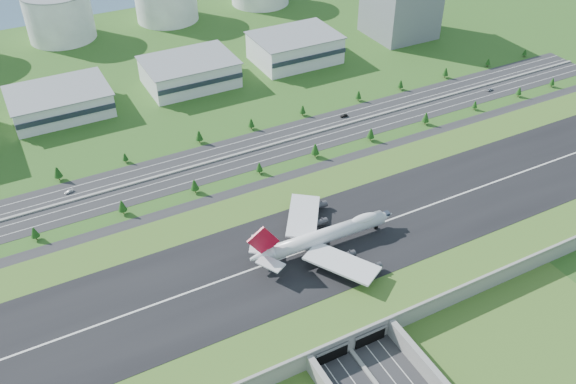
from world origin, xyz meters
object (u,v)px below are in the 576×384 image
office_tower (401,0)px  car_6 (490,89)px  boeing_747 (325,236)px  car_7 (69,191)px  car_5 (344,116)px

office_tower → car_6: office_tower is taller
car_6 → boeing_747: bearing=107.3°
boeing_747 → car_6: (180.55, 89.60, -13.43)m
boeing_747 → car_7: size_ratio=15.08×
office_tower → car_6: 110.19m
office_tower → car_7: bearing=-161.4°
car_5 → car_6: car_5 is taller
boeing_747 → car_7: boeing_747 is taller
office_tower → car_5: bearing=-139.5°
office_tower → boeing_747: size_ratio=0.77×
boeing_747 → car_6: boeing_747 is taller
car_6 → car_7: 271.59m
car_5 → car_6: (104.24, -15.26, -0.06)m
car_5 → car_6: 105.35m
car_7 → boeing_747: bearing=24.0°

